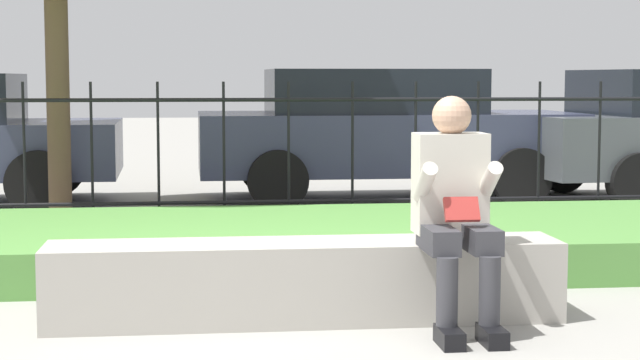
# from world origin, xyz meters

# --- Properties ---
(ground_plane) EXTENTS (60.00, 60.00, 0.00)m
(ground_plane) POSITION_xyz_m (0.00, 0.00, 0.00)
(ground_plane) COLOR #9E9B93
(stone_bench) EXTENTS (2.82, 0.48, 0.44)m
(stone_bench) POSITION_xyz_m (0.35, 0.00, 0.20)
(stone_bench) COLOR #ADA89E
(stone_bench) RESTS_ON ground_plane
(person_seated_reader) EXTENTS (0.42, 0.73, 1.24)m
(person_seated_reader) POSITION_xyz_m (1.12, -0.27, 0.67)
(person_seated_reader) COLOR black
(person_seated_reader) RESTS_ON ground_plane
(grass_berm) EXTENTS (10.39, 2.31, 0.28)m
(grass_berm) POSITION_xyz_m (0.00, 1.86, 0.14)
(grass_berm) COLOR #569342
(grass_berm) RESTS_ON ground_plane
(iron_fence) EXTENTS (8.39, 0.03, 1.30)m
(iron_fence) POSITION_xyz_m (0.00, 3.45, 0.68)
(iron_fence) COLOR black
(iron_fence) RESTS_ON ground_plane
(car_parked_center) EXTENTS (4.08, 1.86, 1.42)m
(car_parked_center) POSITION_xyz_m (1.78, 5.71, 0.75)
(car_parked_center) COLOR #383D56
(car_parked_center) RESTS_ON ground_plane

